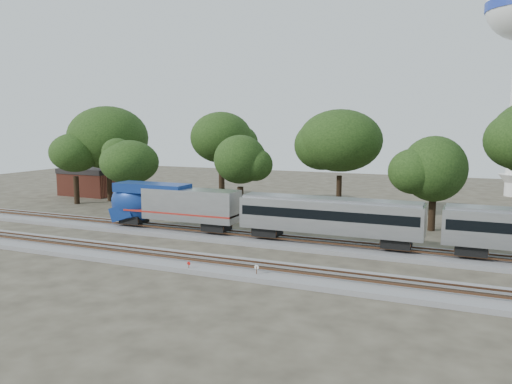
# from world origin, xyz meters

# --- Properties ---
(ground) EXTENTS (160.00, 160.00, 0.00)m
(ground) POSITION_xyz_m (0.00, 0.00, 0.00)
(ground) COLOR #383328
(ground) RESTS_ON ground
(track_far) EXTENTS (160.00, 5.00, 0.73)m
(track_far) POSITION_xyz_m (0.00, 6.00, 0.21)
(track_far) COLOR slate
(track_far) RESTS_ON ground
(track_near) EXTENTS (160.00, 5.00, 0.73)m
(track_near) POSITION_xyz_m (0.00, -4.00, 0.21)
(track_near) COLOR slate
(track_near) RESTS_ON ground
(switch_stand_red) EXTENTS (0.29, 0.05, 0.92)m
(switch_stand_red) POSITION_xyz_m (1.95, -6.14, 0.59)
(switch_stand_red) COLOR #512D19
(switch_stand_red) RESTS_ON ground
(switch_stand_white) EXTENTS (0.35, 0.07, 1.11)m
(switch_stand_white) POSITION_xyz_m (7.51, -5.50, 0.71)
(switch_stand_white) COLOR #512D19
(switch_stand_white) RESTS_ON ground
(switch_lever) EXTENTS (0.57, 0.44, 0.30)m
(switch_lever) POSITION_xyz_m (7.19, -5.87, 0.15)
(switch_lever) COLOR #512D19
(switch_lever) RESTS_ON ground
(brick_building) EXTENTS (9.58, 6.92, 4.50)m
(brick_building) POSITION_xyz_m (-35.77, 26.06, 2.27)
(brick_building) COLOR brown
(brick_building) RESTS_ON ground
(tree_0) EXTENTS (7.71, 7.71, 10.87)m
(tree_0) POSITION_xyz_m (-31.28, 17.60, 7.57)
(tree_0) COLOR black
(tree_0) RESTS_ON ground
(tree_1) EXTENTS (9.84, 9.84, 13.88)m
(tree_1) POSITION_xyz_m (-28.62, 21.81, 9.67)
(tree_1) COLOR black
(tree_1) RESTS_ON ground
(tree_2) EXTENTS (6.89, 6.89, 9.71)m
(tree_2) POSITION_xyz_m (-18.96, 14.18, 6.75)
(tree_2) COLOR black
(tree_2) RESTS_ON ground
(tree_3) EXTENTS (9.99, 9.99, 14.09)m
(tree_3) POSITION_xyz_m (-10.80, 24.73, 9.82)
(tree_3) COLOR black
(tree_3) RESTS_ON ground
(tree_4) EXTENTS (7.52, 7.52, 10.61)m
(tree_4) POSITION_xyz_m (-3.98, 16.42, 7.38)
(tree_4) COLOR black
(tree_4) RESTS_ON ground
(tree_5) EXTENTS (9.80, 9.80, 13.82)m
(tree_5) POSITION_xyz_m (6.85, 23.12, 9.63)
(tree_5) COLOR black
(tree_5) RESTS_ON ground
(tree_6) EXTENTS (6.99, 6.99, 9.85)m
(tree_6) POSITION_xyz_m (18.51, 18.26, 6.85)
(tree_6) COLOR black
(tree_6) RESTS_ON ground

